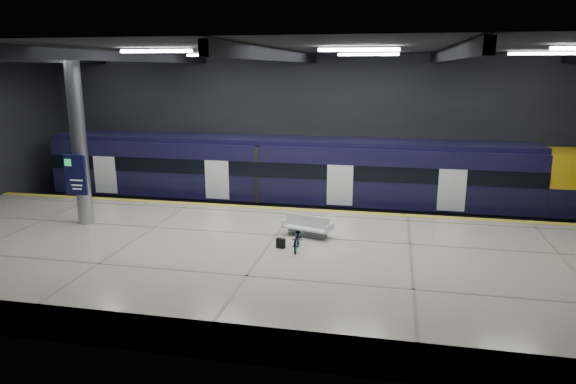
# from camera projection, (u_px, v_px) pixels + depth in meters

# --- Properties ---
(ground) EXTENTS (30.00, 30.00, 0.00)m
(ground) POSITION_uv_depth(u_px,v_px,m) (281.00, 253.00, 20.78)
(ground) COLOR black
(ground) RESTS_ON ground
(room_shell) EXTENTS (30.10, 16.10, 8.05)m
(room_shell) POSITION_uv_depth(u_px,v_px,m) (281.00, 111.00, 19.44)
(room_shell) COLOR black
(room_shell) RESTS_ON ground
(platform) EXTENTS (30.00, 11.00, 1.10)m
(platform) POSITION_uv_depth(u_px,v_px,m) (266.00, 263.00, 18.27)
(platform) COLOR #B9AC9C
(platform) RESTS_ON ground
(safety_strip) EXTENTS (30.00, 0.40, 0.01)m
(safety_strip) POSITION_uv_depth(u_px,v_px,m) (294.00, 209.00, 23.14)
(safety_strip) COLOR gold
(safety_strip) RESTS_ON platform
(rails) EXTENTS (30.00, 1.52, 0.16)m
(rails) POSITION_uv_depth(u_px,v_px,m) (304.00, 214.00, 26.00)
(rails) COLOR gray
(rails) RESTS_ON ground
(train) EXTENTS (29.40, 2.84, 3.79)m
(train) POSITION_uv_depth(u_px,v_px,m) (319.00, 177.00, 25.39)
(train) COLOR black
(train) RESTS_ON ground
(bench) EXTENTS (1.99, 1.25, 0.82)m
(bench) POSITION_uv_depth(u_px,v_px,m) (308.00, 229.00, 19.40)
(bench) COLOR #595B60
(bench) RESTS_ON platform
(bicycle) EXTENTS (0.64, 1.52, 0.78)m
(bicycle) POSITION_uv_depth(u_px,v_px,m) (297.00, 238.00, 17.99)
(bicycle) COLOR #99999E
(bicycle) RESTS_ON platform
(pannier_bag) EXTENTS (0.34, 0.26, 0.35)m
(pannier_bag) POSITION_uv_depth(u_px,v_px,m) (281.00, 243.00, 18.15)
(pannier_bag) COLOR black
(pannier_bag) RESTS_ON platform
(info_column) EXTENTS (0.90, 0.78, 6.90)m
(info_column) POSITION_uv_depth(u_px,v_px,m) (78.00, 142.00, 20.31)
(info_column) COLOR #9EA0A5
(info_column) RESTS_ON platform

